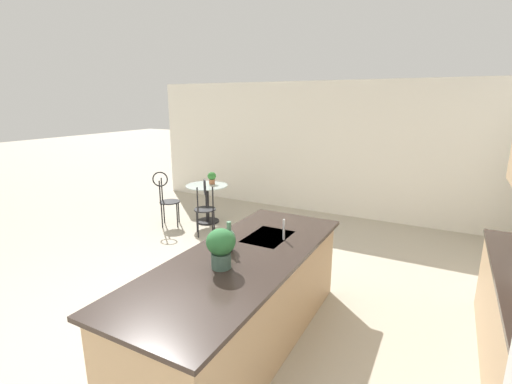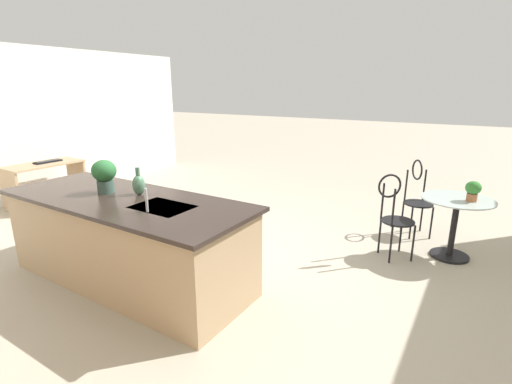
{
  "view_description": "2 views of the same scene",
  "coord_description": "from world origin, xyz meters",
  "px_view_note": "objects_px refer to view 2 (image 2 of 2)",
  "views": [
    {
      "loc": [
        2.99,
        2.44,
        2.32
      ],
      "look_at": [
        -1.42,
        0.08,
        1.05
      ],
      "focal_mm": 25.49,
      "sensor_mm": 36.0,
      "label": 1
    },
    {
      "loc": [
        -2.74,
        3.18,
        1.99
      ],
      "look_at": [
        -0.76,
        0.01,
        0.94
      ],
      "focal_mm": 26.09,
      "sensor_mm": 36.0,
      "label": 2
    }
  ],
  "objects_px": {
    "bistro_table": "(454,222)",
    "chair_near_window": "(394,213)",
    "writing_desk": "(45,177)",
    "potted_plant_on_table": "(473,190)",
    "potted_plant_counter_near": "(104,174)",
    "chair_by_island": "(417,194)",
    "keyboard": "(48,161)",
    "vase_on_counter": "(139,184)"
  },
  "relations": [
    {
      "from": "bistro_table",
      "to": "potted_plant_on_table",
      "type": "xyz_separation_m",
      "value": [
        -0.14,
        0.03,
        0.43
      ]
    },
    {
      "from": "keyboard",
      "to": "potted_plant_counter_near",
      "type": "height_order",
      "value": "potted_plant_counter_near"
    },
    {
      "from": "writing_desk",
      "to": "potted_plant_counter_near",
      "type": "distance_m",
      "value": 3.26
    },
    {
      "from": "potted_plant_on_table",
      "to": "keyboard",
      "type": "bearing_deg",
      "value": 11.55
    },
    {
      "from": "chair_near_window",
      "to": "vase_on_counter",
      "type": "distance_m",
      "value": 2.91
    },
    {
      "from": "writing_desk",
      "to": "potted_plant_counter_near",
      "type": "bearing_deg",
      "value": 162.02
    },
    {
      "from": "keyboard",
      "to": "potted_plant_counter_near",
      "type": "xyz_separation_m",
      "value": [
        -3.07,
        1.09,
        0.37
      ]
    },
    {
      "from": "chair_near_window",
      "to": "writing_desk",
      "type": "bearing_deg",
      "value": 10.44
    },
    {
      "from": "potted_plant_on_table",
      "to": "potted_plant_counter_near",
      "type": "relative_size",
      "value": 0.66
    },
    {
      "from": "chair_by_island",
      "to": "writing_desk",
      "type": "relative_size",
      "value": 0.87
    },
    {
      "from": "keyboard",
      "to": "vase_on_counter",
      "type": "relative_size",
      "value": 1.53
    },
    {
      "from": "potted_plant_on_table",
      "to": "potted_plant_counter_near",
      "type": "height_order",
      "value": "potted_plant_counter_near"
    },
    {
      "from": "writing_desk",
      "to": "potted_plant_on_table",
      "type": "distance_m",
      "value": 6.48
    },
    {
      "from": "chair_near_window",
      "to": "potted_plant_counter_near",
      "type": "bearing_deg",
      "value": 38.65
    },
    {
      "from": "chair_near_window",
      "to": "writing_desk",
      "type": "relative_size",
      "value": 0.87
    },
    {
      "from": "chair_near_window",
      "to": "chair_by_island",
      "type": "xyz_separation_m",
      "value": [
        -0.1,
        -0.96,
        0.0
      ]
    },
    {
      "from": "chair_near_window",
      "to": "writing_desk",
      "type": "height_order",
      "value": "chair_near_window"
    },
    {
      "from": "keyboard",
      "to": "writing_desk",
      "type": "bearing_deg",
      "value": 101.31
    },
    {
      "from": "bistro_table",
      "to": "vase_on_counter",
      "type": "relative_size",
      "value": 2.78
    },
    {
      "from": "keyboard",
      "to": "chair_near_window",
      "type": "bearing_deg",
      "value": -170.59
    },
    {
      "from": "potted_plant_counter_near",
      "to": "chair_by_island",
      "type": "bearing_deg",
      "value": -131.33
    },
    {
      "from": "keyboard",
      "to": "potted_plant_on_table",
      "type": "distance_m",
      "value": 6.47
    },
    {
      "from": "writing_desk",
      "to": "keyboard",
      "type": "distance_m",
      "value": 0.27
    },
    {
      "from": "chair_near_window",
      "to": "potted_plant_on_table",
      "type": "distance_m",
      "value": 0.89
    },
    {
      "from": "chair_by_island",
      "to": "potted_plant_counter_near",
      "type": "xyz_separation_m",
      "value": [
        2.62,
        2.98,
        0.55
      ]
    },
    {
      "from": "vase_on_counter",
      "to": "potted_plant_on_table",
      "type": "bearing_deg",
      "value": -142.45
    },
    {
      "from": "chair_near_window",
      "to": "bistro_table",
      "type": "bearing_deg",
      "value": -146.99
    },
    {
      "from": "chair_near_window",
      "to": "potted_plant_counter_near",
      "type": "distance_m",
      "value": 3.27
    },
    {
      "from": "bistro_table",
      "to": "chair_near_window",
      "type": "xyz_separation_m",
      "value": [
        0.61,
        0.4,
        0.13
      ]
    },
    {
      "from": "chair_by_island",
      "to": "writing_desk",
      "type": "distance_m",
      "value": 6.01
    },
    {
      "from": "chair_near_window",
      "to": "chair_by_island",
      "type": "bearing_deg",
      "value": -95.71
    },
    {
      "from": "writing_desk",
      "to": "potted_plant_counter_near",
      "type": "xyz_separation_m",
      "value": [
        -3.05,
        0.99,
        0.61
      ]
    },
    {
      "from": "chair_by_island",
      "to": "potted_plant_on_table",
      "type": "relative_size",
      "value": 4.46
    },
    {
      "from": "bistro_table",
      "to": "potted_plant_on_table",
      "type": "relative_size",
      "value": 3.42
    },
    {
      "from": "potted_plant_counter_near",
      "to": "vase_on_counter",
      "type": "bearing_deg",
      "value": -158.22
    },
    {
      "from": "bistro_table",
      "to": "writing_desk",
      "type": "distance_m",
      "value": 6.35
    },
    {
      "from": "bistro_table",
      "to": "potted_plant_counter_near",
      "type": "distance_m",
      "value": 4.01
    },
    {
      "from": "potted_plant_on_table",
      "to": "writing_desk",
      "type": "bearing_deg",
      "value": 12.45
    },
    {
      "from": "vase_on_counter",
      "to": "potted_plant_counter_near",
      "type": "bearing_deg",
      "value": 21.78
    },
    {
      "from": "bistro_table",
      "to": "potted_plant_counter_near",
      "type": "relative_size",
      "value": 2.27
    },
    {
      "from": "chair_near_window",
      "to": "keyboard",
      "type": "relative_size",
      "value": 2.37
    },
    {
      "from": "chair_by_island",
      "to": "potted_plant_on_table",
      "type": "distance_m",
      "value": 0.93
    }
  ]
}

